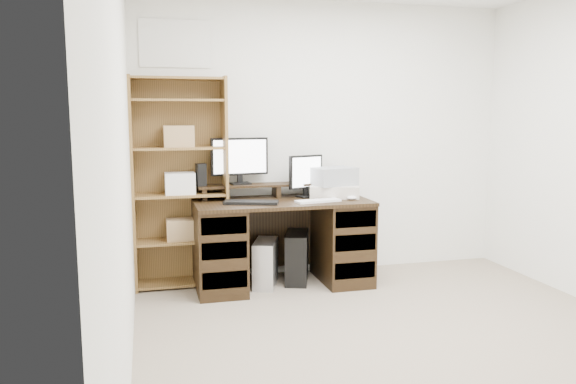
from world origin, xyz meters
name	(u,v)px	position (x,y,z in m)	size (l,w,h in m)	color
room	(430,155)	(0.00, 0.00, 1.25)	(3.54, 4.04, 2.54)	gray
desk	(282,241)	(-0.50, 1.64, 0.39)	(1.50, 0.70, 0.75)	black
riser_shelf	(276,186)	(-0.50, 1.85, 0.84)	(1.40, 0.22, 0.12)	black
monitor_wide	(240,158)	(-0.82, 1.89, 1.10)	(0.52, 0.15, 0.41)	black
monitor_small	(306,174)	(-0.25, 1.77, 0.95)	(0.33, 0.18, 0.37)	black
speaker	(201,175)	(-1.17, 1.84, 0.97)	(0.08, 0.08, 0.20)	black
keyboard_black	(251,202)	(-0.79, 1.51, 0.76)	(0.45, 0.15, 0.02)	black
keyboard_white	(318,201)	(-0.23, 1.47, 0.76)	(0.39, 0.12, 0.02)	white
mouse	(352,198)	(0.09, 1.51, 0.77)	(0.09, 0.06, 0.03)	white
printer	(333,191)	(-0.01, 1.71, 0.80)	(0.43, 0.32, 0.11)	beige
basket	(334,176)	(-0.01, 1.71, 0.94)	(0.37, 0.26, 0.16)	#93989D
tower_silver	(265,263)	(-0.65, 1.65, 0.20)	(0.18, 0.40, 0.40)	#B9BBC1
tower_black	(297,257)	(-0.35, 1.70, 0.22)	(0.32, 0.48, 0.44)	black
bookshelf	(180,181)	(-1.35, 1.86, 0.92)	(0.80, 0.30, 1.80)	olive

